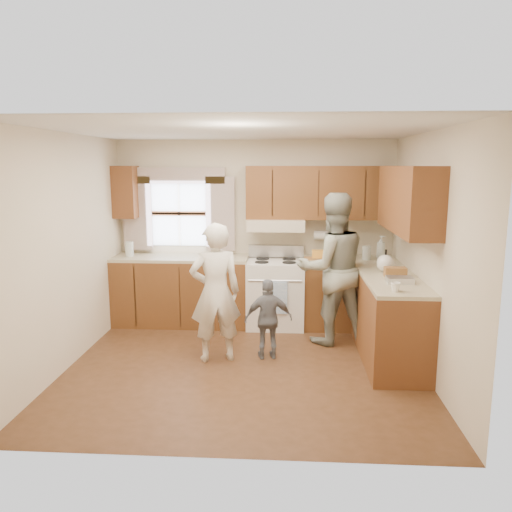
# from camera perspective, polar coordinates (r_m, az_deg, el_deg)

# --- Properties ---
(room) EXTENTS (3.80, 3.80, 3.80)m
(room) POSITION_cam_1_polar(r_m,az_deg,el_deg) (5.22, -1.37, 0.31)
(room) COLOR #422814
(room) RESTS_ON ground
(kitchen_fixtures) EXTENTS (3.80, 2.25, 2.15)m
(kitchen_fixtures) POSITION_cam_1_polar(r_m,az_deg,el_deg) (6.33, 5.04, -1.74)
(kitchen_fixtures) COLOR #45290E
(kitchen_fixtures) RESTS_ON ground
(stove) EXTENTS (0.76, 0.67, 1.07)m
(stove) POSITION_cam_1_polar(r_m,az_deg,el_deg) (6.77, 2.24, -4.15)
(stove) COLOR silver
(stove) RESTS_ON ground
(woman_left) EXTENTS (0.65, 0.52, 1.55)m
(woman_left) POSITION_cam_1_polar(r_m,az_deg,el_deg) (5.52, -4.66, -4.19)
(woman_left) COLOR silver
(woman_left) RESTS_ON ground
(woman_right) EXTENTS (1.04, 0.91, 1.84)m
(woman_right) POSITION_cam_1_polar(r_m,az_deg,el_deg) (6.12, 8.71, -1.46)
(woman_right) COLOR #263D29
(woman_right) RESTS_ON ground
(child) EXTENTS (0.57, 0.31, 0.92)m
(child) POSITION_cam_1_polar(r_m,az_deg,el_deg) (5.64, 1.44, -7.21)
(child) COLOR slate
(child) RESTS_ON ground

